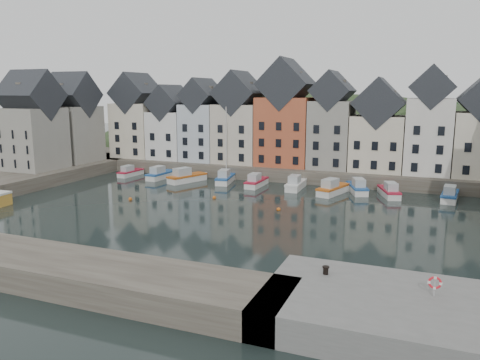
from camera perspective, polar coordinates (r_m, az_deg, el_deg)
The scene contains 20 objects.
ground at distance 54.70m, azimuth -2.87°, elevation -4.39°, with size 260.00×260.00×0.00m, color black.
far_quay at distance 82.12m, azimuth 5.84°, elevation 1.38°, with size 90.00×16.00×2.00m, color #463F36.
left_quay at distance 79.13m, azimuth -27.06°, elevation -0.10°, with size 14.00×54.00×2.00m, color #463F36.
near_quay at distance 30.96m, azimuth 20.20°, elevation -15.31°, with size 18.00×10.00×2.00m, color #60605E.
hillside at distance 111.07m, azimuth 9.38°, elevation -6.28°, with size 153.60×70.40×64.00m.
far_terrace at distance 78.47m, azimuth 7.82°, elevation 6.70°, with size 72.37×8.16×17.78m.
left_terrace at distance 84.73m, azimuth -21.74°, elevation 6.33°, with size 7.65×17.00×15.69m.
mooring_buoys at distance 60.99m, azimuth -4.22°, elevation -2.67°, with size 20.50×5.50×0.50m.
boat_a at distance 82.37m, azimuth -13.26°, elevation 0.91°, with size 2.03×5.53×2.09m.
boat_b at distance 78.64m, azimuth -9.69°, elevation 0.66°, with size 2.41×6.42×2.42m.
boat_c at distance 75.18m, azimuth -6.59°, elevation 0.33°, with size 4.50×7.10×2.61m.
boat_d at distance 74.05m, azimuth -1.81°, elevation 0.25°, with size 3.07×6.61×12.15m.
boat_e at distance 71.27m, azimuth 1.98°, elevation -0.25°, with size 1.97×6.07×2.32m.
boat_f at distance 69.73m, azimuth 6.80°, elevation -0.54°, with size 2.09×6.32×2.41m.
boat_g at distance 67.10m, azimuth 11.21°, elevation -1.08°, with size 3.85×6.96×2.55m.
boat_h at distance 68.90m, azimuth 14.11°, elevation -0.93°, with size 4.03×6.60×2.43m.
boat_i at distance 67.64m, azimuth 17.73°, elevation -1.36°, with size 3.74×6.34×2.32m.
boat_j at distance 67.95m, azimuth 24.20°, elevation -1.73°, with size 2.57×6.33×2.37m.
mooring_bollard at distance 32.92m, azimuth 10.41°, elevation -10.72°, with size 0.48×0.48×0.56m.
life_ring_post at distance 31.22m, azimuth 22.66°, elevation -11.54°, with size 0.80×0.17×1.30m.
Camera 1 is at (22.04, -47.99, 14.25)m, focal length 35.00 mm.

